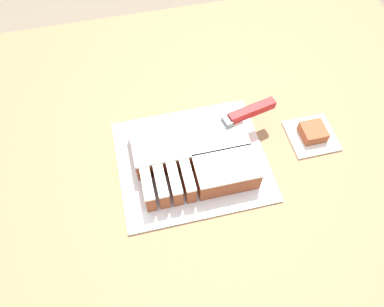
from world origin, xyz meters
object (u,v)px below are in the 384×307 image
(cake, at_px, (194,151))
(brownie, at_px, (313,132))
(knife, at_px, (239,116))
(cake_board, at_px, (192,161))

(cake, bearing_deg, brownie, -0.24)
(cake, distance_m, knife, 0.14)
(knife, relative_size, brownie, 5.09)
(cake, height_order, knife, knife)
(knife, bearing_deg, brownie, 152.22)
(cake_board, xyz_separation_m, cake, (0.01, 0.00, 0.03))
(cake_board, height_order, cake, cake)
(cake_board, relative_size, cake, 1.31)
(cake_board, height_order, brownie, brownie)
(cake_board, distance_m, cake, 0.03)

